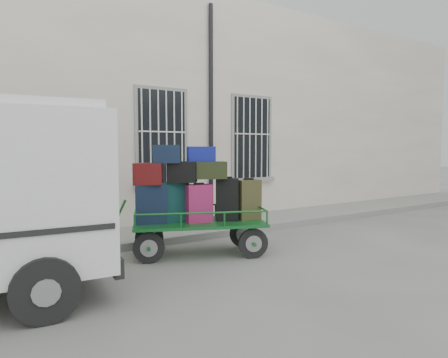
% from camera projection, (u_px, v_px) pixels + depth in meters
% --- Properties ---
extents(ground, '(80.00, 80.00, 0.00)m').
position_uv_depth(ground, '(248.00, 253.00, 7.49)').
color(ground, '#60605B').
rests_on(ground, ground).
extents(building, '(24.00, 5.15, 6.00)m').
position_uv_depth(building, '(139.00, 114.00, 11.87)').
color(building, beige).
rests_on(building, ground).
extents(sidewalk, '(24.00, 1.70, 0.15)m').
position_uv_depth(sidewalk, '(192.00, 229.00, 9.33)').
color(sidewalk, gray).
rests_on(sidewalk, ground).
extents(luggage_cart, '(2.80, 1.91, 2.03)m').
position_uv_depth(luggage_cart, '(194.00, 200.00, 7.30)').
color(luggage_cart, black).
rests_on(luggage_cart, ground).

